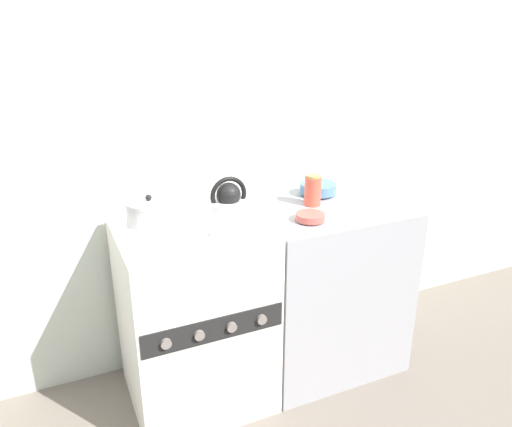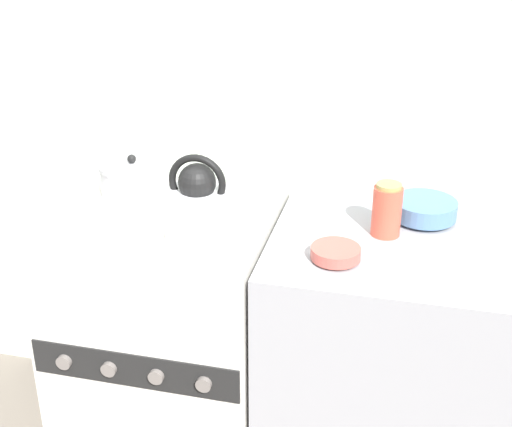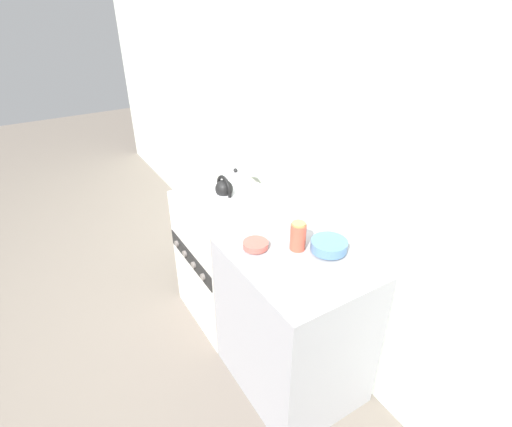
{
  "view_description": "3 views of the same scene",
  "coord_description": "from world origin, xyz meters",
  "views": [
    {
      "loc": [
        -0.56,
        -1.68,
        1.78
      ],
      "look_at": [
        0.31,
        0.26,
        0.94
      ],
      "focal_mm": 35.0,
      "sensor_mm": 36.0,
      "label": 1
    },
    {
      "loc": [
        0.72,
        -1.5,
        1.83
      ],
      "look_at": [
        0.28,
        0.3,
        0.95
      ],
      "focal_mm": 50.0,
      "sensor_mm": 36.0,
      "label": 2
    },
    {
      "loc": [
        2.0,
        -0.74,
        2.1
      ],
      "look_at": [
        0.33,
        0.29,
        0.97
      ],
      "focal_mm": 28.0,
      "sensor_mm": 36.0,
      "label": 3
    }
  ],
  "objects": [
    {
      "name": "stove",
      "position": [
        0.0,
        0.29,
        0.46
      ],
      "size": [
        0.65,
        0.61,
        0.91
      ],
      "color": "silver",
      "rests_on": "ground_plane"
    },
    {
      "name": "storage_jar",
      "position": [
        0.65,
        0.35,
        0.98
      ],
      "size": [
        0.08,
        0.08,
        0.16
      ],
      "color": "#CC4C38",
      "rests_on": "counter"
    },
    {
      "name": "wall_back",
      "position": [
        0.0,
        0.67,
        1.25
      ],
      "size": [
        7.0,
        0.06,
        2.5
      ],
      "color": "silver",
      "rests_on": "ground_plane"
    },
    {
      "name": "cooking_pot",
      "position": [
        -0.15,
        0.42,
        0.97
      ],
      "size": [
        0.21,
        0.21,
        0.14
      ],
      "color": "#B2B2B7",
      "rests_on": "stove"
    },
    {
      "name": "enamel_bowl",
      "position": [
        0.76,
        0.47,
        0.94
      ],
      "size": [
        0.19,
        0.19,
        0.06
      ],
      "color": "#4C729E",
      "rests_on": "counter"
    },
    {
      "name": "kettle",
      "position": [
        0.15,
        0.19,
        1.01
      ],
      "size": [
        0.23,
        0.19,
        0.25
      ],
      "color": "silver",
      "rests_on": "stove"
    },
    {
      "name": "small_ceramic_bowl",
      "position": [
        0.53,
        0.16,
        0.93
      ],
      "size": [
        0.13,
        0.13,
        0.04
      ],
      "color": "#B75147",
      "rests_on": "counter"
    },
    {
      "name": "counter",
      "position": [
        0.71,
        0.3,
        0.45
      ],
      "size": [
        0.76,
        0.6,
        0.9
      ],
      "color": "#99999E",
      "rests_on": "ground_plane"
    }
  ]
}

